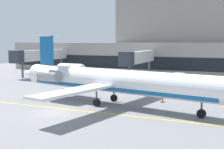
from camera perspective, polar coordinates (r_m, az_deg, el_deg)
name	(u,v)px	position (r m, az deg, el deg)	size (l,w,h in m)	color
ground	(55,113)	(33.29, -10.75, -7.23)	(120.00, 120.00, 0.11)	slate
terminal_building	(157,46)	(76.36, 8.46, 5.44)	(72.62, 13.45, 18.46)	gray
jet_bridge_west	(138,58)	(60.88, 5.02, 3.22)	(2.40, 16.68, 5.82)	silver
jet_bridge_east	(40,55)	(71.06, -13.50, 3.53)	(2.40, 19.00, 5.85)	silver
regional_jet	(111,81)	(36.27, -0.11, -1.18)	(33.28, 24.02, 8.57)	white
baggage_tug	(178,80)	(53.46, 12.47, -1.03)	(2.27, 3.27, 2.21)	silver
pushback_tractor	(127,79)	(54.06, 2.84, -0.83)	(4.04, 3.45, 2.16)	silver
belt_loader	(131,84)	(47.92, 3.69, -1.85)	(3.47, 3.75, 1.96)	silver
fuel_tank	(71,69)	(68.68, -7.79, 1.08)	(7.69, 2.67, 2.72)	white
safety_cone_bravo	(162,100)	(38.76, 9.54, -4.84)	(0.47, 0.47, 0.55)	orange
safety_cone_charlie	(87,88)	(48.38, -4.80, -2.56)	(0.47, 0.47, 0.55)	orange
safety_cone_delta	(167,95)	(42.39, 10.44, -3.90)	(0.47, 0.47, 0.55)	orange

